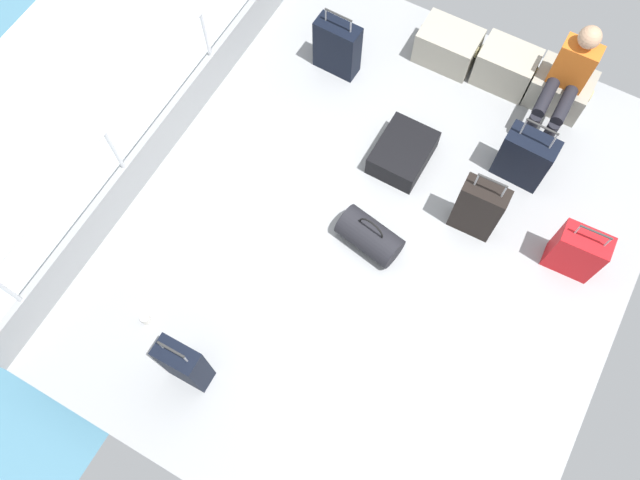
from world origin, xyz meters
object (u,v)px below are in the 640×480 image
(cargo_crate_1, at_px, (506,67))
(suitcase_5, at_px, (403,153))
(passenger_seated, at_px, (567,78))
(suitcase_2, at_px, (525,158))
(suitcase_4, at_px, (337,47))
(duffel_bag, at_px, (370,236))
(cargo_crate_0, at_px, (448,46))
(paper_cup, at_px, (146,319))
(suitcase_1, at_px, (577,252))
(suitcase_3, at_px, (184,364))
(suitcase_0, at_px, (478,209))
(cargo_crate_2, at_px, (560,89))

(cargo_crate_1, xyz_separation_m, suitcase_5, (-0.47, -1.32, -0.09))
(passenger_seated, bearing_deg, suitcase_5, -131.42)
(suitcase_2, relative_size, suitcase_4, 1.07)
(duffel_bag, bearing_deg, suitcase_4, 126.98)
(cargo_crate_0, xyz_separation_m, paper_cup, (-1.06, -3.78, -0.14))
(suitcase_1, xyz_separation_m, suitcase_5, (-1.75, 0.24, -0.16))
(paper_cup, bearing_deg, suitcase_3, -17.32)
(passenger_seated, relative_size, suitcase_3, 1.27)
(suitcase_1, height_order, suitcase_2, suitcase_2)
(duffel_bag, bearing_deg, paper_cup, -130.24)
(suitcase_0, relative_size, suitcase_4, 1.14)
(suitcase_0, xyz_separation_m, suitcase_2, (0.16, 0.71, -0.05))
(cargo_crate_1, xyz_separation_m, passenger_seated, (0.56, -0.15, 0.35))
(suitcase_3, bearing_deg, suitcase_4, 97.66)
(passenger_seated, relative_size, duffel_bag, 1.75)
(suitcase_5, xyz_separation_m, duffel_bag, (0.12, -0.92, 0.03))
(cargo_crate_1, xyz_separation_m, suitcase_3, (-1.08, -3.99, 0.14))
(suitcase_0, xyz_separation_m, duffel_bag, (-0.73, -0.61, -0.19))
(cargo_crate_2, distance_m, suitcase_0, 1.68)
(passenger_seated, bearing_deg, duffel_bag, -113.42)
(cargo_crate_2, relative_size, duffel_bag, 0.95)
(passenger_seated, bearing_deg, suitcase_1, -62.96)
(suitcase_0, bearing_deg, passenger_seated, 83.16)
(cargo_crate_0, distance_m, cargo_crate_1, 0.61)
(suitcase_1, relative_size, suitcase_2, 0.87)
(suitcase_1, relative_size, suitcase_4, 0.93)
(cargo_crate_2, height_order, suitcase_4, suitcase_4)
(cargo_crate_0, height_order, passenger_seated, passenger_seated)
(suitcase_1, distance_m, suitcase_4, 2.95)
(suitcase_1, xyz_separation_m, suitcase_4, (-2.81, 0.90, 0.03))
(cargo_crate_0, height_order, cargo_crate_1, cargo_crate_1)
(suitcase_0, height_order, duffel_bag, suitcase_0)
(suitcase_3, bearing_deg, duffel_bag, 67.19)
(cargo_crate_2, relative_size, suitcase_1, 0.83)
(cargo_crate_0, distance_m, cargo_crate_2, 1.17)
(cargo_crate_2, distance_m, duffel_bag, 2.44)
(suitcase_1, bearing_deg, suitcase_4, 162.31)
(cargo_crate_1, bearing_deg, cargo_crate_0, -177.50)
(cargo_crate_1, relative_size, suitcase_0, 0.68)
(suitcase_2, bearing_deg, suitcase_3, -117.95)
(duffel_bag, bearing_deg, passenger_seated, 66.58)
(cargo_crate_1, bearing_deg, suitcase_1, -50.60)
(paper_cup, bearing_deg, passenger_seated, 58.60)
(cargo_crate_0, distance_m, suitcase_2, 1.47)
(suitcase_0, distance_m, suitcase_4, 2.14)
(cargo_crate_1, bearing_deg, suitcase_4, -156.57)
(suitcase_3, distance_m, suitcase_5, 2.75)
(suitcase_1, xyz_separation_m, duffel_bag, (-1.63, -0.68, -0.12))
(suitcase_0, height_order, paper_cup, suitcase_0)
(cargo_crate_1, relative_size, suitcase_4, 0.78)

